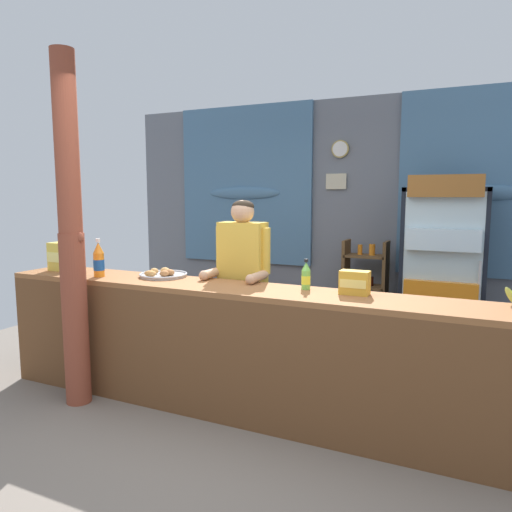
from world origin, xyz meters
TOP-DOWN VIEW (x-y plane):
  - ground_plane at (0.00, 1.12)m, footprint 7.47×7.47m
  - back_wall_curtained at (0.01, 2.85)m, footprint 5.58×0.22m
  - stall_counter at (-0.10, 0.27)m, footprint 4.16×0.51m
  - timber_post at (-1.34, -0.01)m, footprint 0.21×0.19m
  - drink_fridge at (1.18, 2.24)m, footprint 0.76×0.75m
  - bottle_shelf_rack at (0.36, 2.53)m, footprint 0.48×0.28m
  - plastic_lawn_chair at (-0.86, 2.07)m, footprint 0.59×0.59m
  - shopkeeper at (-0.28, 0.78)m, footprint 0.49×0.42m
  - soda_bottle_orange_soda at (-1.37, 0.29)m, footprint 0.09×0.09m
  - soda_bottle_lime_soda at (0.36, 0.51)m, footprint 0.07×0.07m
  - snack_box_instant_noodle at (-1.91, 0.40)m, footprint 0.20×0.14m
  - snack_box_choco_powder at (0.72, 0.48)m, footprint 0.20×0.11m
  - pastry_tray at (-0.88, 0.51)m, footprint 0.39×0.39m

SIDE VIEW (x-z plane):
  - ground_plane at x=0.00m, z-range 0.00..0.00m
  - plastic_lawn_chair at x=-0.86m, z-range 0.06..0.92m
  - bottle_shelf_rack at x=0.36m, z-range 0.02..1.15m
  - stall_counter at x=-0.10m, z-range 0.11..1.07m
  - pastry_tray at x=-0.88m, z-range 0.95..1.02m
  - shopkeeper at x=-0.28m, z-range 0.20..1.79m
  - drink_fridge at x=1.18m, z-range 0.10..1.91m
  - snack_box_choco_powder at x=0.72m, z-range 0.96..1.12m
  - soda_bottle_lime_soda at x=0.36m, z-range 0.94..1.16m
  - snack_box_instant_noodle at x=-1.91m, z-range 0.96..1.21m
  - soda_bottle_orange_soda at x=-1.37m, z-range 0.93..1.25m
  - timber_post at x=-1.34m, z-range -0.06..2.63m
  - back_wall_curtained at x=0.01m, z-range 0.05..2.78m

